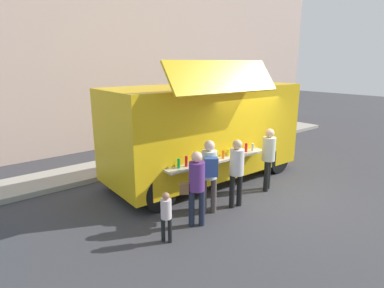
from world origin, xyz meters
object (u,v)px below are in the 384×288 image
(customer_front_ordering, at_px, (237,167))
(customer_rear_waiting, at_px, (196,183))
(customer_extra_browsing, at_px, (269,154))
(food_truck_main, at_px, (205,129))
(customer_mid_with_backpack, at_px, (209,170))
(child_near_queue, at_px, (166,213))
(trash_bin, at_px, (237,133))

(customer_front_ordering, distance_m, customer_rear_waiting, 1.36)
(customer_front_ordering, xyz_separation_m, customer_extra_browsing, (1.46, 0.17, 0.03))
(food_truck_main, relative_size, customer_mid_with_backpack, 3.36)
(food_truck_main, bearing_deg, customer_extra_browsing, -64.87)
(customer_front_ordering, distance_m, customer_extra_browsing, 1.47)
(customer_front_ordering, relative_size, child_near_queue, 1.62)
(customer_rear_waiting, bearing_deg, customer_extra_browsing, -48.98)
(customer_front_ordering, distance_m, child_near_queue, 2.28)
(customer_rear_waiting, bearing_deg, trash_bin, -18.55)
(customer_mid_with_backpack, distance_m, customer_extra_browsing, 2.21)
(food_truck_main, xyz_separation_m, customer_front_ordering, (-0.71, -1.94, -0.53))
(customer_mid_with_backpack, height_order, customer_rear_waiting, customer_mid_with_backpack)
(customer_mid_with_backpack, xyz_separation_m, customer_extra_browsing, (2.21, 0.02, -0.04))
(customer_rear_waiting, height_order, customer_extra_browsing, customer_extra_browsing)
(trash_bin, distance_m, customer_extra_browsing, 5.24)
(trash_bin, bearing_deg, food_truck_main, -149.72)
(customer_mid_with_backpack, distance_m, child_near_queue, 1.59)
(trash_bin, height_order, child_near_queue, child_near_queue)
(food_truck_main, bearing_deg, customer_mid_with_backpack, -127.03)
(trash_bin, xyz_separation_m, customer_rear_waiting, (-6.04, -4.36, 0.53))
(customer_front_ordering, xyz_separation_m, customer_mid_with_backpack, (-0.75, 0.15, 0.06))
(food_truck_main, height_order, child_near_queue, food_truck_main)
(customer_mid_with_backpack, bearing_deg, customer_extra_browsing, -54.96)
(food_truck_main, height_order, customer_mid_with_backpack, food_truck_main)
(customer_front_ordering, height_order, customer_mid_with_backpack, customer_mid_with_backpack)
(trash_bin, distance_m, child_near_queue, 8.25)
(food_truck_main, height_order, trash_bin, food_truck_main)
(customer_front_ordering, height_order, customer_rear_waiting, customer_front_ordering)
(trash_bin, bearing_deg, customer_mid_with_backpack, -142.88)
(customer_mid_with_backpack, relative_size, customer_extra_browsing, 1.01)
(food_truck_main, relative_size, customer_rear_waiting, 3.53)
(trash_bin, height_order, customer_mid_with_backpack, customer_mid_with_backpack)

